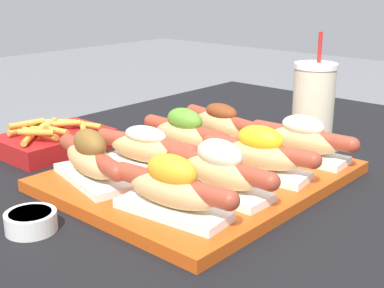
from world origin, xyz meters
TOP-DOWN VIEW (x-y plane):
  - serving_tray at (-0.03, -0.06)m, footprint 0.44×0.36m
  - hot_dog_0 at (-0.18, -0.14)m, footprint 0.08×0.20m
  - hot_dog_1 at (-0.08, -0.14)m, footprint 0.06×0.20m
  - hot_dog_2 at (0.02, -0.14)m, footprint 0.08×0.20m
  - hot_dog_3 at (0.13, -0.15)m, footprint 0.07×0.20m
  - hot_dog_4 at (-0.17, 0.03)m, footprint 0.09×0.19m
  - hot_dog_5 at (-0.08, 0.02)m, footprint 0.09×0.20m
  - hot_dog_6 at (0.02, 0.02)m, footprint 0.07×0.20m
  - hot_dog_7 at (0.12, 0.02)m, footprint 0.09×0.20m
  - sauce_bowl at (-0.31, -0.01)m, footprint 0.07×0.07m
  - drink_cup at (0.31, -0.06)m, footprint 0.09×0.09m
  - fries_basket at (-0.09, 0.25)m, footprint 0.19×0.14m

SIDE VIEW (x-z plane):
  - serving_tray at x=-0.03m, z-range 0.71..0.73m
  - sauce_bowl at x=-0.31m, z-range 0.71..0.74m
  - fries_basket at x=-0.09m, z-range 0.70..0.76m
  - hot_dog_5 at x=-0.08m, z-range 0.73..0.80m
  - hot_dog_7 at x=0.12m, z-range 0.73..0.80m
  - hot_dog_3 at x=0.13m, z-range 0.72..0.80m
  - hot_dog_2 at x=0.02m, z-range 0.72..0.80m
  - hot_dog_6 at x=0.02m, z-range 0.72..0.80m
  - hot_dog_1 at x=-0.08m, z-range 0.72..0.80m
  - hot_dog_4 at x=-0.17m, z-range 0.72..0.80m
  - hot_dog_0 at x=-0.18m, z-range 0.72..0.80m
  - drink_cup at x=0.31m, z-range 0.68..0.89m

